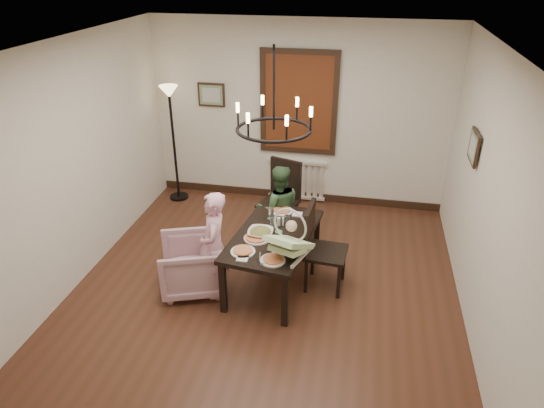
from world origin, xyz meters
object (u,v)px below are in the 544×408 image
(dining_table, at_px, (274,240))
(seated_man, at_px, (278,216))
(armchair, at_px, (191,264))
(floor_lamp, at_px, (174,146))
(baby_bouncer, at_px, (289,240))
(chair_right, at_px, (327,248))
(elderly_woman, at_px, (215,254))
(drinking_glass, at_px, (273,224))
(chair_far, at_px, (278,200))

(dining_table, distance_m, seated_man, 0.78)
(armchair, xyz_separation_m, floor_lamp, (-1.05, 2.25, 0.57))
(baby_bouncer, bearing_deg, chair_right, 72.25)
(dining_table, distance_m, armchair, 1.01)
(seated_man, bearing_deg, chair_right, 117.32)
(elderly_woman, xyz_separation_m, seated_man, (0.53, 1.08, -0.04))
(seated_man, height_order, floor_lamp, floor_lamp)
(chair_right, distance_m, drinking_glass, 0.68)
(dining_table, xyz_separation_m, baby_bouncer, (0.25, -0.41, 0.27))
(dining_table, bearing_deg, seated_man, 103.93)
(elderly_woman, distance_m, drinking_glass, 0.76)
(seated_man, bearing_deg, armchair, 33.64)
(seated_man, xyz_separation_m, drinking_glass, (0.06, -0.67, 0.26))
(chair_right, bearing_deg, seated_man, 49.52)
(elderly_woman, bearing_deg, chair_far, 150.53)
(baby_bouncer, relative_size, floor_lamp, 0.32)
(chair_far, height_order, seated_man, chair_far)
(dining_table, bearing_deg, armchair, -155.37)
(dining_table, xyz_separation_m, armchair, (-0.93, -0.29, -0.28))
(elderly_woman, distance_m, floor_lamp, 2.68)
(chair_right, bearing_deg, floor_lamp, 58.17)
(chair_far, distance_m, elderly_woman, 1.54)
(armchair, xyz_separation_m, drinking_glass, (0.90, 0.38, 0.43))
(armchair, distance_m, seated_man, 1.36)
(drinking_glass, bearing_deg, floor_lamp, 136.18)
(floor_lamp, bearing_deg, drinking_glass, -43.82)
(seated_man, relative_size, drinking_glass, 6.95)
(elderly_woman, height_order, baby_bouncer, elderly_woman)
(chair_right, xyz_separation_m, floor_lamp, (-2.59, 1.90, 0.37))
(seated_man, bearing_deg, elderly_woman, 46.11)
(dining_table, bearing_deg, chair_right, 13.69)
(chair_far, distance_m, drinking_glass, 1.09)
(chair_far, bearing_deg, chair_right, -35.51)
(chair_right, bearing_deg, elderly_woman, 111.81)
(chair_far, bearing_deg, seated_man, -59.77)
(dining_table, height_order, baby_bouncer, baby_bouncer)
(chair_far, height_order, chair_right, chair_far)
(drinking_glass, bearing_deg, dining_table, -75.58)
(dining_table, bearing_deg, drinking_glass, 111.89)
(floor_lamp, bearing_deg, seated_man, -32.48)
(dining_table, height_order, drinking_glass, drinking_glass)
(elderly_woman, bearing_deg, seated_man, 141.50)
(baby_bouncer, bearing_deg, seated_man, 125.64)
(chair_right, relative_size, baby_bouncer, 1.86)
(armchair, xyz_separation_m, baby_bouncer, (1.17, -0.12, 0.55))
(dining_table, relative_size, elderly_woman, 1.46)
(chair_right, height_order, drinking_glass, chair_right)
(chair_right, xyz_separation_m, drinking_glass, (-0.64, 0.03, 0.23))
(chair_far, bearing_deg, baby_bouncer, -56.33)
(chair_far, relative_size, floor_lamp, 0.60)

